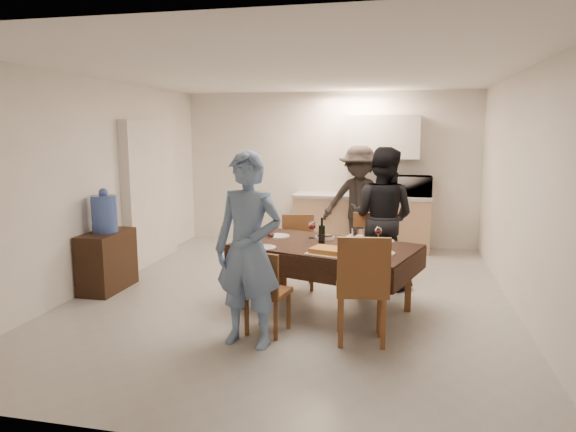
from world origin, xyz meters
name	(u,v)px	position (x,y,z in m)	size (l,w,h in m)	color
floor	(292,296)	(0.00, 0.00, 0.00)	(5.00, 6.00, 0.02)	#9E9E99
ceiling	(293,72)	(0.00, 0.00, 2.60)	(5.00, 6.00, 0.02)	white
wall_back	(329,169)	(0.00, 3.00, 1.30)	(5.00, 0.02, 2.60)	white
wall_front	(187,242)	(0.00, -3.00, 1.30)	(5.00, 0.02, 2.60)	white
wall_left	(98,183)	(-2.50, 0.00, 1.30)	(0.02, 6.00, 2.60)	white
wall_right	(525,193)	(2.50, 0.00, 1.30)	(0.02, 6.00, 2.60)	white
stub_partition	(150,192)	(-2.42, 1.20, 1.05)	(0.15, 1.40, 2.10)	beige
kitchen_base_cabinet	(361,223)	(0.60, 2.68, 0.43)	(2.20, 0.60, 0.86)	tan
kitchen_worktop	(362,196)	(0.60, 2.68, 0.89)	(2.24, 0.64, 0.05)	#AAAAA5
upper_cabinet	(382,137)	(0.90, 2.82, 1.85)	(1.20, 0.34, 0.70)	silver
dining_table	(325,248)	(0.45, -0.40, 0.70)	(2.12, 1.61, 0.73)	black
chair_near_left	(266,284)	(0.00, -1.23, 0.51)	(0.44, 0.44, 0.45)	brown
chair_near_right	(361,278)	(0.90, -1.24, 0.63)	(0.53, 0.53, 0.56)	brown
chair_far_left	(297,246)	(0.00, 0.27, 0.55)	(0.49, 0.49, 0.49)	brown
chair_far_right	(371,247)	(0.90, 0.26, 0.58)	(0.48, 0.48, 0.52)	brown
console	(107,261)	(-2.28, -0.25, 0.36)	(0.39, 0.79, 0.73)	black
water_jug	(104,214)	(-2.28, -0.25, 0.95)	(0.30, 0.30, 0.45)	#4363B8
wine_bottle	(322,230)	(0.40, -0.35, 0.88)	(0.07, 0.07, 0.29)	black
water_pitcher	(358,238)	(0.80, -0.45, 0.84)	(0.13, 0.13, 0.21)	white
savoury_tart	(330,251)	(0.55, -0.78, 0.76)	(0.43, 0.32, 0.05)	#BE8C37
salad_bowl	(355,239)	(0.75, -0.22, 0.77)	(0.19, 0.19, 0.07)	silver
mushroom_dish	(325,238)	(0.40, -0.12, 0.75)	(0.20, 0.20, 0.03)	silver
wine_glass_a	(270,238)	(-0.10, -0.65, 0.83)	(0.09, 0.09, 0.20)	white
wine_glass_b	(378,234)	(1.00, -0.15, 0.82)	(0.08, 0.08, 0.18)	white
wine_glass_c	(312,229)	(0.25, -0.10, 0.84)	(0.09, 0.09, 0.21)	white
plate_near_left	(265,247)	(-0.15, -0.70, 0.74)	(0.24, 0.24, 0.01)	silver
plate_near_right	(381,253)	(1.05, -0.70, 0.74)	(0.28, 0.28, 0.02)	silver
plate_far_left	(278,236)	(-0.15, -0.10, 0.74)	(0.27, 0.27, 0.02)	silver
plate_far_right	(383,241)	(1.05, -0.10, 0.74)	(0.25, 0.25, 0.01)	silver
microwave	(413,186)	(1.42, 2.68, 1.07)	(0.59, 0.40, 0.32)	silver
person_near	(248,250)	(-0.10, -1.45, 0.89)	(0.65, 0.43, 1.78)	#617FAA
person_far	(381,217)	(1.00, 0.65, 0.88)	(0.85, 0.67, 1.76)	black
person_kitchen	(359,201)	(0.59, 2.23, 0.86)	(1.11, 0.64, 1.72)	black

